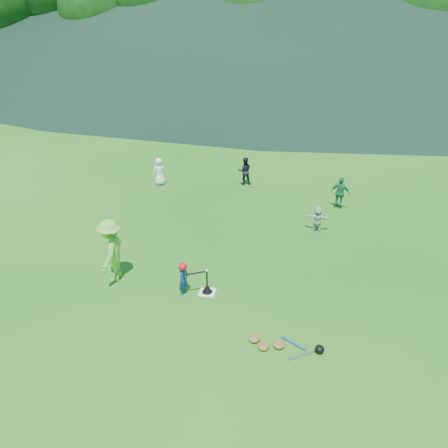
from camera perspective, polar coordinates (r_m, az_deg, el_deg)
name	(u,v)px	position (r m, az deg, el deg)	size (l,w,h in m)	color
ground	(207,292)	(12.45, -2.21, -8.92)	(120.00, 120.00, 0.00)	#195C15
home_plate	(207,292)	(12.44, -2.21, -8.88)	(0.45, 0.45, 0.02)	silver
baseball	(207,270)	(12.03, -2.27, -6.08)	(0.08, 0.08, 0.08)	white
batter_child	(183,279)	(12.16, -5.33, -7.19)	(0.36, 0.23, 0.97)	navy
adult_coach	(112,251)	(12.88, -14.47, -3.39)	(1.24, 0.71, 1.92)	#72C439
fielder_a	(159,172)	(19.49, -8.43, 6.80)	(0.59, 0.39, 1.21)	white
fielder_b	(245,171)	(19.34, 2.71, 6.96)	(0.60, 0.47, 1.24)	black
fielder_c	(340,193)	(17.55, 14.95, 3.93)	(0.76, 0.32, 1.30)	#227148
fielder_d	(318,219)	(15.69, 12.12, 0.65)	(0.86, 0.28, 0.93)	silver
batting_tee	(207,289)	(12.37, -2.22, -8.43)	(0.30, 0.30, 0.68)	black
batter_gear	(184,267)	(11.94, -5.30, -5.65)	(0.71, 0.31, 0.33)	red
equipment_pile	(279,344)	(10.82, 7.17, -15.34)	(1.80, 0.77, 0.19)	olive
outfield_fence	(282,88)	(38.41, 7.56, 17.18)	(70.07, 0.08, 1.33)	gray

